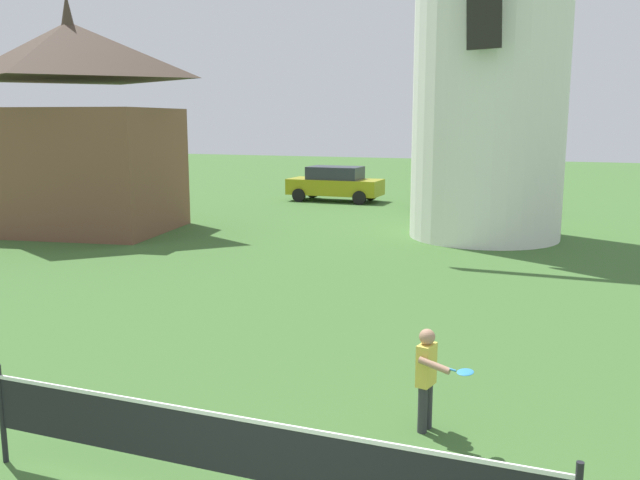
# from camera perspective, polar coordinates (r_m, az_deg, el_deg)

# --- Properties ---
(windmill) EXTENTS (8.63, 5.33, 14.09)m
(windmill) POSITION_cam_1_polar(r_m,az_deg,el_deg) (21.77, 14.35, 18.06)
(windmill) COLOR white
(windmill) RESTS_ON ground_plane
(tennis_net) EXTENTS (5.79, 0.06, 1.10)m
(tennis_net) POSITION_cam_1_polar(r_m,az_deg,el_deg) (6.49, -6.62, -17.02)
(tennis_net) COLOR black
(tennis_net) RESTS_ON ground_plane
(player_far) EXTENTS (0.71, 0.62, 1.25)m
(player_far) POSITION_cam_1_polar(r_m,az_deg,el_deg) (8.15, 9.08, -11.09)
(player_far) COLOR #333338
(player_far) RESTS_ON ground_plane
(parked_car_mustard) EXTENTS (4.19, 1.88, 1.56)m
(parked_car_mustard) POSITION_cam_1_polar(r_m,az_deg,el_deg) (30.56, 1.29, 4.81)
(parked_car_mustard) COLOR #999919
(parked_car_mustard) RESTS_ON ground_plane
(parked_car_black) EXTENTS (4.42, 1.94, 1.56)m
(parked_car_black) POSITION_cam_1_polar(r_m,az_deg,el_deg) (28.05, 13.01, 4.08)
(parked_car_black) COLOR #1E232D
(parked_car_black) RESTS_ON ground_plane
(chapel) EXTENTS (6.97, 5.58, 7.60)m
(chapel) POSITION_cam_1_polar(r_m,az_deg,el_deg) (23.66, -20.01, 8.65)
(chapel) COLOR brown
(chapel) RESTS_ON ground_plane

